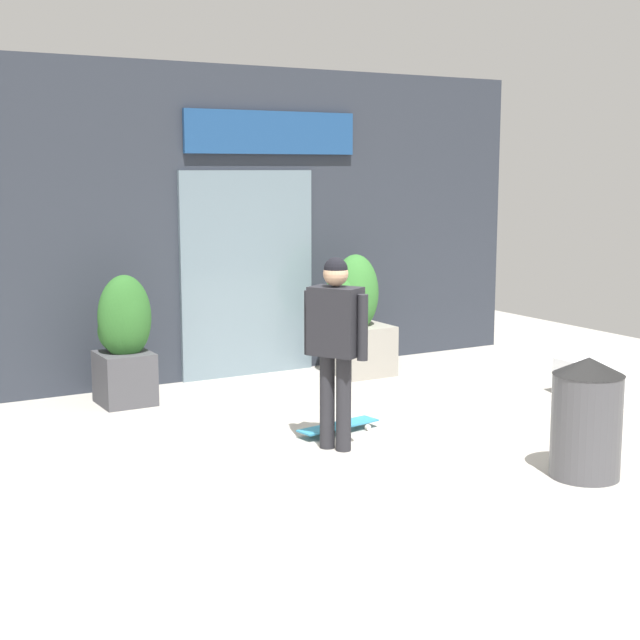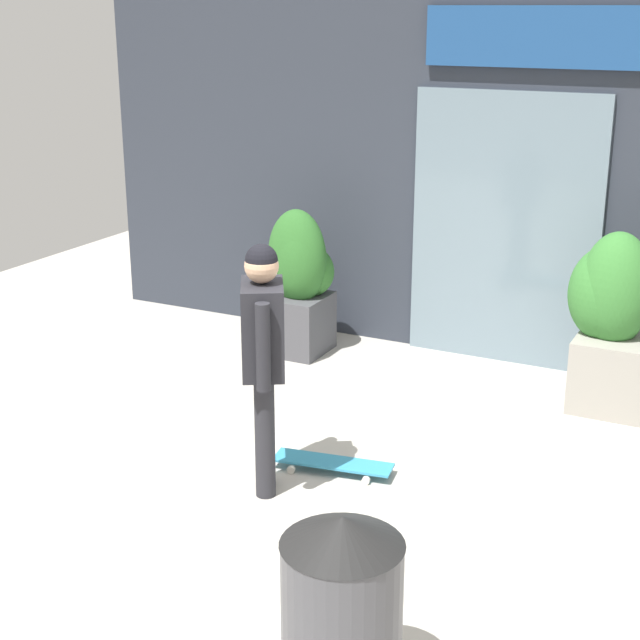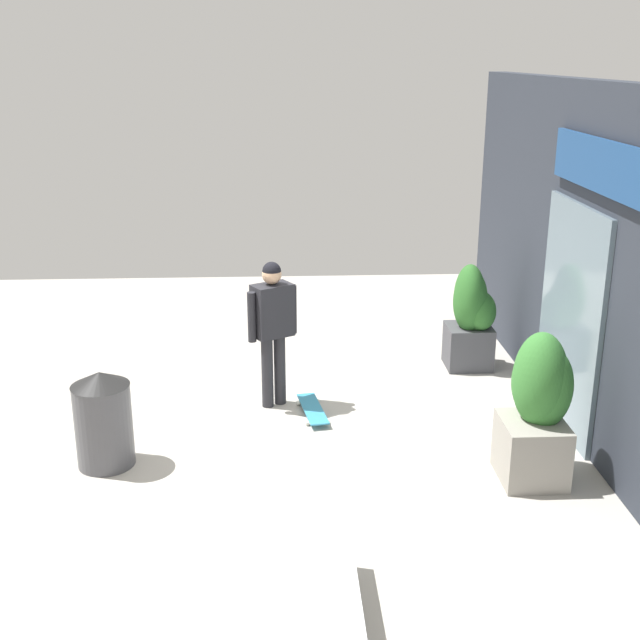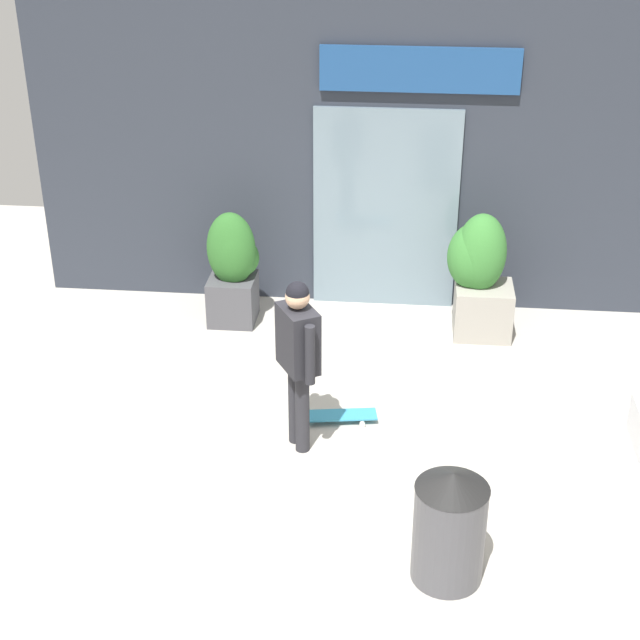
{
  "view_description": "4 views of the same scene",
  "coord_description": "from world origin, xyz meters",
  "px_view_note": "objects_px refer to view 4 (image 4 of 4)",
  "views": [
    {
      "loc": [
        -4.5,
        -6.58,
        2.39
      ],
      "look_at": [
        -0.33,
        0.66,
        1.04
      ],
      "focal_mm": 53.0,
      "sensor_mm": 36.0,
      "label": 1
    },
    {
      "loc": [
        2.38,
        -4.73,
        3.03
      ],
      "look_at": [
        -0.33,
        0.66,
        1.04
      ],
      "focal_mm": 53.68,
      "sensor_mm": 36.0,
      "label": 2
    },
    {
      "loc": [
        7.89,
        0.26,
        3.76
      ],
      "look_at": [
        -0.33,
        0.66,
        1.04
      ],
      "focal_mm": 45.26,
      "sensor_mm": 36.0,
      "label": 3
    },
    {
      "loc": [
        0.43,
        -7.03,
        5.03
      ],
      "look_at": [
        -0.33,
        0.66,
        1.04
      ],
      "focal_mm": 53.01,
      "sensor_mm": 36.0,
      "label": 4
    }
  ],
  "objects_px": {
    "planter_box_left": "(233,264)",
    "planter_box_right": "(480,269)",
    "trash_bin": "(450,525)",
    "skateboarder": "(298,349)",
    "skateboard": "(334,416)"
  },
  "relations": [
    {
      "from": "skateboard",
      "to": "trash_bin",
      "type": "xyz_separation_m",
      "value": [
        1.03,
        -2.03,
        0.42
      ]
    },
    {
      "from": "skateboard",
      "to": "planter_box_left",
      "type": "distance_m",
      "value": 2.5
    },
    {
      "from": "skateboard",
      "to": "planter_box_left",
      "type": "height_order",
      "value": "planter_box_left"
    },
    {
      "from": "planter_box_left",
      "to": "skateboarder",
      "type": "bearing_deg",
      "value": -67.02
    },
    {
      "from": "skateboard",
      "to": "trash_bin",
      "type": "bearing_deg",
      "value": -72.33
    },
    {
      "from": "skateboard",
      "to": "planter_box_right",
      "type": "bearing_deg",
      "value": 45.1
    },
    {
      "from": "planter_box_right",
      "to": "trash_bin",
      "type": "distance_m",
      "value": 4.07
    },
    {
      "from": "planter_box_left",
      "to": "trash_bin",
      "type": "xyz_separation_m",
      "value": [
        2.35,
        -4.05,
        -0.23
      ]
    },
    {
      "from": "skateboarder",
      "to": "planter_box_right",
      "type": "bearing_deg",
      "value": 24.41
    },
    {
      "from": "skateboarder",
      "to": "trash_bin",
      "type": "bearing_deg",
      "value": -80.91
    },
    {
      "from": "trash_bin",
      "to": "planter_box_right",
      "type": "bearing_deg",
      "value": 84.15
    },
    {
      "from": "skateboarder",
      "to": "skateboard",
      "type": "relative_size",
      "value": 1.96
    },
    {
      "from": "planter_box_right",
      "to": "planter_box_left",
      "type": "bearing_deg",
      "value": 179.74
    },
    {
      "from": "planter_box_left",
      "to": "planter_box_right",
      "type": "height_order",
      "value": "planter_box_right"
    },
    {
      "from": "trash_bin",
      "to": "skateboarder",
      "type": "bearing_deg",
      "value": 129.29
    }
  ]
}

